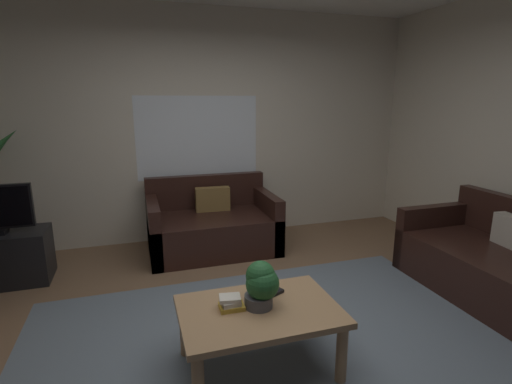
{
  "coord_description": "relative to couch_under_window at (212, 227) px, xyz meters",
  "views": [
    {
      "loc": [
        -0.83,
        -2.31,
        1.71
      ],
      "look_at": [
        0.0,
        0.3,
        1.05
      ],
      "focal_mm": 27.24,
      "sensor_mm": 36.0,
      "label": 1
    }
  ],
  "objects": [
    {
      "name": "couch_right_side",
      "position": [
        2.19,
        -1.82,
        -0.0
      ],
      "size": [
        0.89,
        1.55,
        0.82
      ],
      "rotation": [
        0.0,
        0.0,
        -1.57
      ],
      "color": "black",
      "rests_on": "ground"
    },
    {
      "name": "remote_on_table_0",
      "position": [
        0.03,
        -1.98,
        0.16
      ],
      "size": [
        0.17,
        0.11,
        0.02
      ],
      "primitive_type": "cube",
      "rotation": [
        0.0,
        0.0,
        5.14
      ],
      "color": "black",
      "rests_on": "coffee_table"
    },
    {
      "name": "potted_plant_on_table",
      "position": [
        -0.1,
        -2.09,
        0.31
      ],
      "size": [
        0.22,
        0.22,
        0.3
      ],
      "color": "#4C4C51",
      "rests_on": "coffee_table"
    },
    {
      "name": "rug",
      "position": [
        0.02,
        -2.1,
        -0.27
      ],
      "size": [
        3.47,
        2.64,
        0.01
      ],
      "primitive_type": "cube",
      "color": "slate",
      "rests_on": "ground"
    },
    {
      "name": "floor",
      "position": [
        0.02,
        -1.9,
        -0.28
      ],
      "size": [
        5.34,
        4.81,
        0.02
      ],
      "primitive_type": "cube",
      "color": "brown",
      "rests_on": "ground"
    },
    {
      "name": "book_on_table_0",
      "position": [
        -0.29,
        -2.07,
        0.17
      ],
      "size": [
        0.16,
        0.12,
        0.03
      ],
      "primitive_type": "cube",
      "rotation": [
        0.0,
        0.0,
        -0.03
      ],
      "color": "gold",
      "rests_on": "coffee_table"
    },
    {
      "name": "book_on_table_1",
      "position": [
        -0.29,
        -2.07,
        0.2
      ],
      "size": [
        0.12,
        0.11,
        0.03
      ],
      "primitive_type": "cube",
      "rotation": [
        0.0,
        0.0,
        0.06
      ],
      "color": "beige",
      "rests_on": "coffee_table"
    },
    {
      "name": "coffee_table",
      "position": [
        -0.12,
        -2.11,
        0.08
      ],
      "size": [
        1.0,
        0.67,
        0.42
      ],
      "color": "#A87F56",
      "rests_on": "ground"
    },
    {
      "name": "window_pane",
      "position": [
        -0.05,
        0.5,
        0.98
      ],
      "size": [
        1.47,
        0.01,
        0.99
      ],
      "primitive_type": "cube",
      "color": "white"
    },
    {
      "name": "book_on_table_2",
      "position": [
        -0.3,
        -2.06,
        0.22
      ],
      "size": [
        0.15,
        0.12,
        0.02
      ],
      "primitive_type": "cube",
      "rotation": [
        0.0,
        0.0,
        -0.16
      ],
      "color": "beige",
      "rests_on": "coffee_table"
    },
    {
      "name": "couch_under_window",
      "position": [
        0.0,
        0.0,
        0.0
      ],
      "size": [
        1.43,
        0.89,
        0.82
      ],
      "color": "black",
      "rests_on": "ground"
    },
    {
      "name": "wall_back",
      "position": [
        0.02,
        0.54,
        1.1
      ],
      "size": [
        5.46,
        0.06,
        2.76
      ],
      "primitive_type": "cube",
      "color": "beige",
      "rests_on": "ground"
    }
  ]
}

